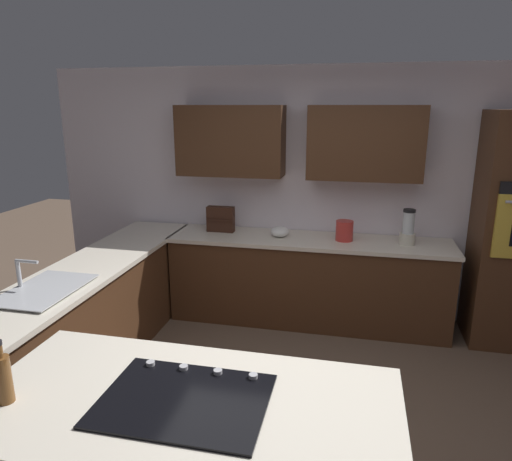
% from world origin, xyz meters
% --- Properties ---
extents(ground_plane, '(14.00, 14.00, 0.00)m').
position_xyz_m(ground_plane, '(0.00, 0.00, 0.00)').
color(ground_plane, brown).
extents(wall_back, '(6.00, 0.44, 2.60)m').
position_xyz_m(wall_back, '(0.07, -2.04, 1.44)').
color(wall_back, silver).
rests_on(wall_back, ground).
extents(lower_cabinets_back, '(2.80, 0.60, 0.86)m').
position_xyz_m(lower_cabinets_back, '(0.10, -1.72, 0.43)').
color(lower_cabinets_back, '#472B19').
rests_on(lower_cabinets_back, ground).
extents(countertop_back, '(2.84, 0.64, 0.04)m').
position_xyz_m(countertop_back, '(0.10, -1.72, 0.88)').
color(countertop_back, silver).
rests_on(countertop_back, lower_cabinets_back).
extents(lower_cabinets_side, '(0.60, 2.90, 0.86)m').
position_xyz_m(lower_cabinets_side, '(1.82, -0.55, 0.43)').
color(lower_cabinets_side, '#472B19').
rests_on(lower_cabinets_side, ground).
extents(countertop_side, '(0.64, 2.94, 0.04)m').
position_xyz_m(countertop_side, '(1.82, -0.55, 0.88)').
color(countertop_side, silver).
rests_on(countertop_side, lower_cabinets_side).
extents(island_top, '(1.96, 0.98, 0.04)m').
position_xyz_m(island_top, '(0.36, 1.08, 0.88)').
color(island_top, silver).
rests_on(island_top, island_base).
extents(sink_unit, '(0.46, 0.70, 0.23)m').
position_xyz_m(sink_unit, '(1.83, 0.07, 0.92)').
color(sink_unit, '#515456').
rests_on(sink_unit, countertop_side).
extents(cooktop, '(0.76, 0.56, 0.03)m').
position_xyz_m(cooktop, '(0.36, 1.07, 0.91)').
color(cooktop, black).
rests_on(cooktop, island_top).
extents(blender, '(0.15, 0.15, 0.35)m').
position_xyz_m(blender, '(-0.85, -1.73, 1.05)').
color(blender, beige).
rests_on(blender, countertop_back).
extents(mixing_bowl, '(0.19, 0.19, 0.10)m').
position_xyz_m(mixing_bowl, '(0.40, -1.73, 0.95)').
color(mixing_bowl, white).
rests_on(mixing_bowl, countertop_back).
extents(spice_rack, '(0.29, 0.11, 0.27)m').
position_xyz_m(spice_rack, '(1.05, -1.80, 1.03)').
color(spice_rack, '#381E14').
rests_on(spice_rack, countertop_back).
extents(kettle, '(0.17, 0.17, 0.20)m').
position_xyz_m(kettle, '(-0.25, -1.73, 1.00)').
color(kettle, red).
rests_on(kettle, countertop_back).
extents(oil_bottle, '(0.08, 0.08, 0.30)m').
position_xyz_m(oil_bottle, '(1.15, 1.25, 1.02)').
color(oil_bottle, brown).
rests_on(oil_bottle, island_top).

